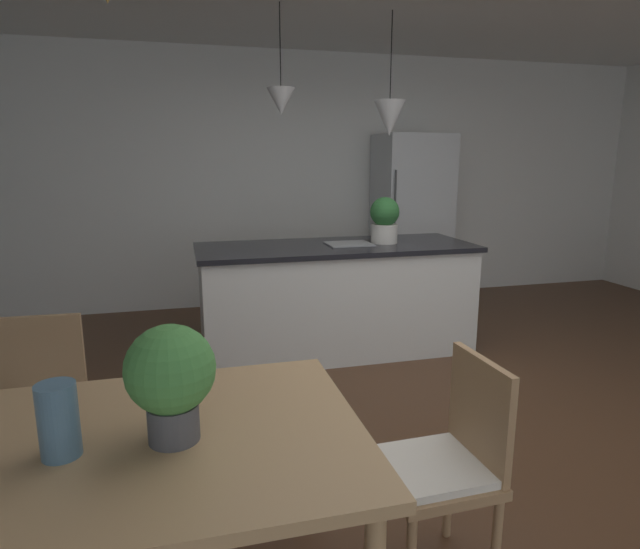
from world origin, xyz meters
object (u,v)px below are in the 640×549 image
potted_plant_on_island (385,219)px  potted_plant_on_table (171,376)px  vase_on_dining_table (58,420)px  kitchen_island (336,297)px  chair_kitchen_end (447,461)px  dining_table (94,463)px  chair_far_left (38,407)px  refrigerator (411,220)px

potted_plant_on_island → potted_plant_on_table: potted_plant_on_island is taller
potted_plant_on_table → vase_on_dining_table: 0.34m
kitchen_island → chair_kitchen_end: bearing=-96.7°
dining_table → vase_on_dining_table: bearing=-147.9°
kitchen_island → vase_on_dining_table: size_ratio=9.94×
dining_table → potted_plant_on_table: bearing=-8.7°
potted_plant_on_island → dining_table: bearing=-127.8°
chair_kitchen_end → vase_on_dining_table: size_ratio=3.84×
chair_far_left → kitchen_island: (1.90, 1.61, -0.01)m
potted_plant_on_island → kitchen_island: bearing=180.0°
chair_kitchen_end → potted_plant_on_island: bearing=74.0°
vase_on_dining_table → potted_plant_on_island: bearing=51.6°
kitchen_island → vase_on_dining_table: (-1.59, -2.54, 0.38)m
dining_table → chair_kitchen_end: bearing=0.1°
refrigerator → potted_plant_on_table: size_ratio=4.94×
dining_table → vase_on_dining_table: vase_on_dining_table is taller
kitchen_island → refrigerator: size_ratio=1.22×
potted_plant_on_island → vase_on_dining_table: size_ratio=1.68×
chair_kitchen_end → kitchen_island: kitchen_island is taller
potted_plant_on_island → refrigerator: bearing=57.6°
refrigerator → vase_on_dining_table: (-2.84, -3.85, -0.08)m
chair_kitchen_end → refrigerator: 4.12m
potted_plant_on_table → kitchen_island: bearing=63.4°
kitchen_island → potted_plant_on_island: bearing=0.0°
dining_table → refrigerator: (2.76, 3.80, 0.26)m
vase_on_dining_table → chair_far_left: bearing=108.1°
chair_kitchen_end → vase_on_dining_table: 1.35m
chair_kitchen_end → dining_table: bearing=-179.9°
chair_far_left → vase_on_dining_table: 1.05m
dining_table → chair_far_left: size_ratio=1.96×
chair_far_left → potted_plant_on_table: bearing=-55.8°
kitchen_island → dining_table: bearing=-121.3°
dining_table → potted_plant_on_island: 3.18m
kitchen_island → vase_on_dining_table: vase_on_dining_table is taller
dining_table → chair_far_left: bearing=113.3°
refrigerator → chair_far_left: bearing=-137.2°
potted_plant_on_table → vase_on_dining_table: bearing=-178.2°
refrigerator → potted_plant_on_table: bearing=-123.3°
refrigerator → potted_plant_on_island: bearing=-122.4°
dining_table → chair_far_left: 0.98m
vase_on_dining_table → dining_table: bearing=32.1°
chair_kitchen_end → potted_plant_on_island: potted_plant_on_island is taller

